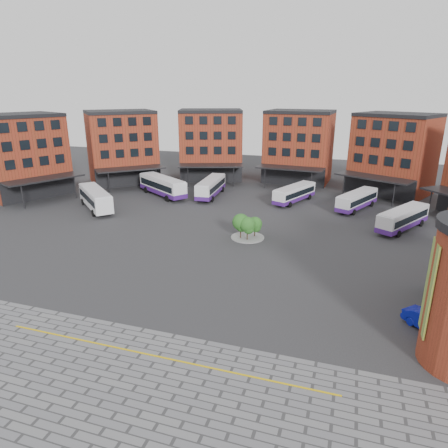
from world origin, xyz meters
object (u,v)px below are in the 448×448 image
(bus_c, at_px, (211,187))
(bus_e, at_px, (357,200))
(bus_a, at_px, (95,197))
(blue_car, at_px, (433,323))
(tree_island, at_px, (247,225))
(bus_b, at_px, (162,186))
(bus_d, at_px, (294,193))
(bus_f, at_px, (403,218))

(bus_c, bearing_deg, bus_e, -5.16)
(bus_a, distance_m, blue_car, 51.33)
(tree_island, relative_size, bus_b, 0.37)
(bus_d, xyz_separation_m, bus_f, (16.42, -9.65, 0.06))
(tree_island, height_order, bus_b, bus_b)
(bus_a, relative_size, bus_f, 1.01)
(bus_a, bearing_deg, bus_d, -22.74)
(bus_a, relative_size, bus_c, 0.91)
(bus_c, xyz_separation_m, bus_e, (25.42, -0.65, -0.17))
(bus_a, bearing_deg, tree_island, -59.87)
(bus_b, height_order, blue_car, bus_b)
(bus_a, relative_size, bus_d, 1.01)
(bus_d, bearing_deg, bus_b, -150.13)
(tree_island, distance_m, bus_f, 22.17)
(tree_island, relative_size, bus_a, 0.42)
(bus_a, xyz_separation_m, bus_b, (6.52, 11.18, -0.09))
(bus_a, height_order, bus_f, bus_a)
(bus_f, bearing_deg, bus_b, -158.61)
(tree_island, relative_size, bus_e, 0.42)
(blue_car, bearing_deg, bus_d, 69.10)
(blue_car, bearing_deg, bus_f, 44.41)
(bus_f, height_order, blue_car, bus_f)
(bus_a, xyz_separation_m, blue_car, (46.51, -21.68, -1.19))
(tree_island, bearing_deg, bus_a, 168.01)
(tree_island, relative_size, bus_d, 0.42)
(bus_d, bearing_deg, bus_a, -132.17)
(bus_c, bearing_deg, bus_f, -19.76)
(bus_f, bearing_deg, bus_e, 156.79)
(bus_b, bearing_deg, blue_car, -95.19)
(blue_car, bearing_deg, bus_c, 86.32)
(bus_b, xyz_separation_m, bus_c, (8.53, 2.41, -0.15))
(bus_d, relative_size, blue_car, 2.18)
(bus_a, bearing_deg, bus_e, -30.15)
(bus_e, height_order, blue_car, bus_e)
(bus_b, distance_m, bus_e, 34.00)
(bus_b, bearing_deg, bus_c, -40.01)
(tree_island, bearing_deg, bus_b, 140.37)
(bus_c, height_order, bus_f, bus_c)
(tree_island, xyz_separation_m, bus_e, (13.56, 18.65, -0.31))
(tree_island, xyz_separation_m, bus_b, (-20.40, 16.89, 0.01))
(bus_f, relative_size, blue_car, 2.19)
(bus_f, xyz_separation_m, blue_car, (-0.08, -26.18, -0.85))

